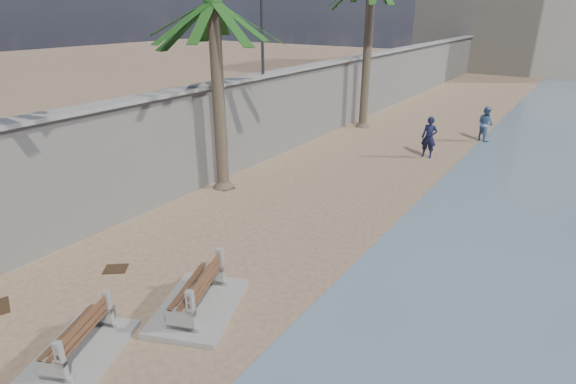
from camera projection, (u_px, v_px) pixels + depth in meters
The scene contains 9 objects.
seawall at pixel (349, 92), 25.05m from camera, with size 0.45×70.00×3.50m, color gray.
wall_cap at pixel (350, 59), 24.37m from camera, with size 0.80×70.00×0.12m, color gray.
bench_near at pixel (78, 338), 8.37m from camera, with size 2.08×2.41×0.85m.
bench_far at pixel (197, 293), 9.63m from camera, with size 2.32×2.72×0.96m.
palm_mid at pixel (213, 5), 14.13m from camera, with size 5.00×5.00×7.15m.
person_a at pixel (430, 134), 19.41m from camera, with size 0.74×0.50×2.05m, color #121533.
person_b at pixel (486, 122), 21.96m from camera, with size 0.90×0.70×1.87m, color #4A6B99.
debris_c at pixel (225, 187), 16.41m from camera, with size 0.61×0.49×0.03m, color #382616.
debris_d at pixel (116, 269), 11.27m from camera, with size 0.55×0.44×0.03m, color #382616.
Camera 1 is at (6.16, -2.86, 6.07)m, focal length 28.00 mm.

